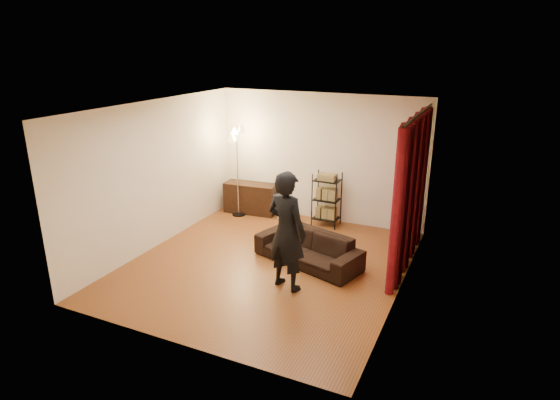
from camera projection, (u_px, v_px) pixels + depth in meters
The scene contains 14 objects.
floor at pixel (268, 264), 8.11m from camera, with size 5.00×5.00×0.00m, color brown.
ceiling at pixel (266, 107), 7.24m from camera, with size 5.00×5.00×0.00m, color white.
wall_back at pixel (320, 158), 9.82m from camera, with size 5.00×5.00×0.00m, color beige.
wall_front at pixel (173, 247), 5.53m from camera, with size 5.00×5.00×0.00m, color beige.
wall_left at pixel (157, 175), 8.57m from camera, with size 5.00×5.00×0.00m, color beige.
wall_right at pixel (406, 210), 6.78m from camera, with size 5.00×5.00×0.00m, color beige.
curtain_rod at pixel (419, 114), 7.39m from camera, with size 0.04×0.04×2.65m, color black.
curtain at pixel (411, 192), 7.82m from camera, with size 0.22×2.65×2.55m, color maroon, non-canonical shape.
sofa at pixel (308, 248), 8.08m from camera, with size 1.90×0.74×0.55m, color black.
person at pixel (287, 231), 7.07m from camera, with size 0.69×0.45×1.88m, color black.
media_cabinet at pixel (251, 198), 10.49m from camera, with size 1.16×0.44×0.68m, color black.
storage_boxes at pixel (286, 212), 10.21m from camera, with size 0.33×0.27×0.28m, color silver, non-canonical shape.
wire_shelf at pixel (327, 199), 9.68m from camera, with size 0.51×0.36×1.13m, color black, non-canonical shape.
floor_lamp at pixel (238, 172), 10.11m from camera, with size 0.36×0.36×1.98m, color silver, non-canonical shape.
Camera 1 is at (3.28, -6.55, 3.65)m, focal length 30.00 mm.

